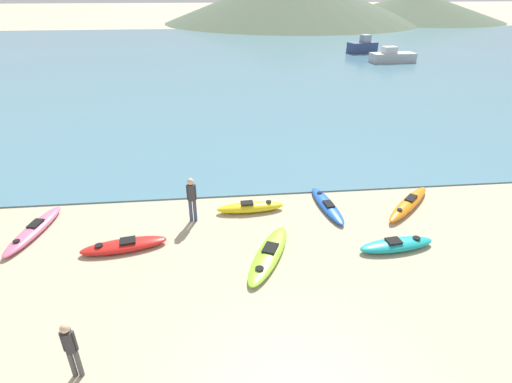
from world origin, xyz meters
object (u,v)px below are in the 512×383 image
kayak_on_sand_4 (250,207)px  kayak_on_sand_5 (327,205)px  kayak_on_sand_2 (269,254)px  kayak_on_sand_3 (34,230)px  person_near_foreground (71,347)px  kayak_on_sand_6 (396,245)px  kayak_on_sand_1 (409,204)px  person_near_waterline (192,197)px  moored_boat_1 (363,46)px  kayak_on_sand_0 (124,245)px  moored_boat_0 (392,57)px

kayak_on_sand_4 → kayak_on_sand_5: (3.05, -0.06, -0.06)m
kayak_on_sand_2 → kayak_on_sand_3: size_ratio=1.00×
kayak_on_sand_4 → person_near_foreground: bearing=-123.4°
kayak_on_sand_3 → kayak_on_sand_6: (12.44, -2.24, 0.01)m
kayak_on_sand_1 → kayak_on_sand_6: size_ratio=1.09×
kayak_on_sand_1 → kayak_on_sand_6: 3.11m
person_near_waterline → moored_boat_1: size_ratio=0.46×
kayak_on_sand_1 → kayak_on_sand_4: 6.29m
kayak_on_sand_0 → kayak_on_sand_5: (7.48, 2.01, -0.03)m
kayak_on_sand_0 → moored_boat_0: 40.74m
kayak_on_sand_0 → moored_boat_0: (23.32, 33.41, 0.49)m
kayak_on_sand_3 → person_near_waterline: person_near_waterline is taller
kayak_on_sand_4 → kayak_on_sand_2: bearing=-84.0°
kayak_on_sand_1 → kayak_on_sand_3: kayak_on_sand_1 is taller
kayak_on_sand_2 → kayak_on_sand_4: (-0.32, 3.02, 0.06)m
kayak_on_sand_0 → person_near_waterline: size_ratio=1.64×
kayak_on_sand_4 → moored_boat_0: 36.59m
kayak_on_sand_6 → moored_boat_0: size_ratio=0.54×
kayak_on_sand_4 → person_near_foreground: size_ratio=1.68×
kayak_on_sand_2 → kayak_on_sand_6: size_ratio=1.26×
kayak_on_sand_5 → kayak_on_sand_0: bearing=-165.0°
person_near_waterline → kayak_on_sand_4: bearing=12.5°
kayak_on_sand_2 → moored_boat_1: (17.57, 41.33, 0.69)m
kayak_on_sand_1 → moored_boat_1: moored_boat_1 is taller
kayak_on_sand_6 → kayak_on_sand_4: bearing=147.2°
person_near_foreground → kayak_on_sand_0: bearing=88.4°
moored_boat_1 → kayak_on_sand_0: bearing=-118.9°
kayak_on_sand_2 → kayak_on_sand_6: kayak_on_sand_6 is taller
kayak_on_sand_1 → person_near_waterline: size_ratio=1.67×
moored_boat_1 → kayak_on_sand_3: bearing=-123.3°
kayak_on_sand_2 → person_near_foreground: bearing=-141.2°
kayak_on_sand_3 → person_near_foreground: bearing=-62.4°
moored_boat_0 → kayak_on_sand_5: bearing=-116.8°
moored_boat_0 → kayak_on_sand_4: bearing=-121.1°
kayak_on_sand_0 → moored_boat_0: moored_boat_0 is taller
kayak_on_sand_0 → kayak_on_sand_5: 7.75m
kayak_on_sand_1 → kayak_on_sand_4: size_ratio=1.11×
moored_boat_0 → moored_boat_1: moored_boat_1 is taller
person_near_foreground → moored_boat_0: size_ratio=0.32×
kayak_on_sand_4 → moored_boat_1: size_ratio=0.69×
kayak_on_sand_2 → moored_boat_1: 44.92m
kayak_on_sand_3 → kayak_on_sand_5: 10.87m
kayak_on_sand_1 → kayak_on_sand_2: 6.54m
kayak_on_sand_5 → kayak_on_sand_2: bearing=-132.7°
kayak_on_sand_0 → kayak_on_sand_1: kayak_on_sand_1 is taller
kayak_on_sand_2 → person_near_waterline: bearing=134.7°
person_near_waterline → kayak_on_sand_1: bearing=1.0°
kayak_on_sand_1 → kayak_on_sand_5: kayak_on_sand_1 is taller
kayak_on_sand_5 → person_near_foreground: person_near_foreground is taller
kayak_on_sand_4 → kayak_on_sand_3: bearing=-174.6°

